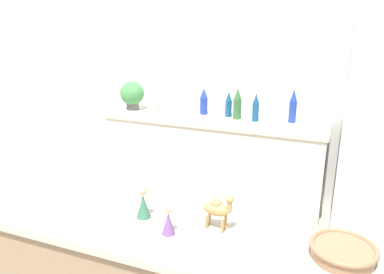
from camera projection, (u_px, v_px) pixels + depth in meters
name	position (u px, v px, depth m)	size (l,w,h in m)	color
wall_back	(282.00, 75.00, 3.50)	(8.00, 0.06, 2.55)	white
back_counter	(214.00, 161.00, 3.65)	(2.06, 0.63, 0.90)	silver
potted_plant	(132.00, 94.00, 3.75)	(0.24, 0.24, 0.29)	#595451
paper_towel_roll	(153.00, 99.00, 3.67)	(0.10, 0.10, 0.25)	white
back_bottle_0	(204.00, 101.00, 3.57)	(0.07, 0.07, 0.26)	navy
back_bottle_1	(293.00, 106.00, 3.28)	(0.07, 0.07, 0.30)	navy
back_bottle_2	(237.00, 104.00, 3.40)	(0.08, 0.08, 0.29)	#2D6033
back_bottle_3	(256.00, 108.00, 3.32)	(0.06, 0.06, 0.26)	navy
back_bottle_4	(229.00, 104.00, 3.48)	(0.06, 0.06, 0.24)	navy
fruit_bowl	(343.00, 251.00, 1.33)	(0.24, 0.24, 0.06)	#8C6647
camel_figurine	(218.00, 208.00, 1.50)	(0.13, 0.07, 0.16)	#A87F4C
wise_man_figurine_blue	(143.00, 204.00, 1.60)	(0.06, 0.06, 0.15)	#33664C
wise_man_figurine_crimson	(168.00, 221.00, 1.48)	(0.05, 0.05, 0.13)	#6B4784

